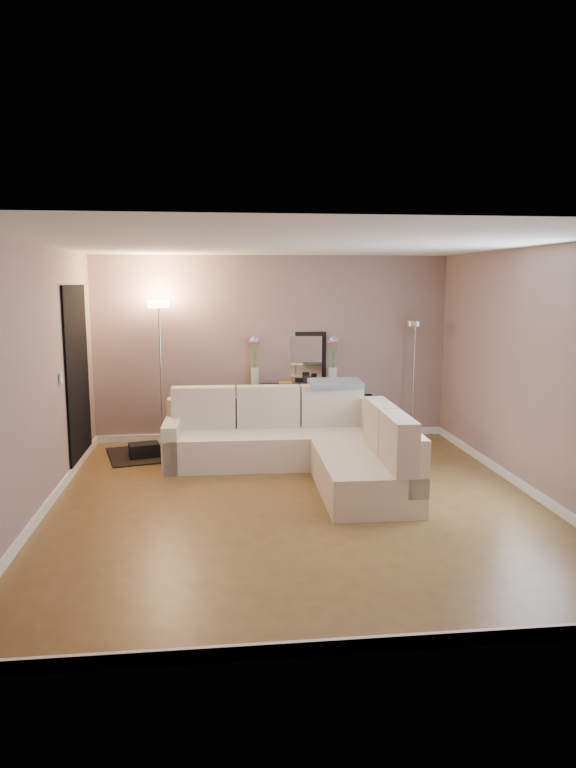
{
  "coord_description": "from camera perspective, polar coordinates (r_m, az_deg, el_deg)",
  "views": [
    {
      "loc": [
        -0.79,
        -6.27,
        2.24
      ],
      "look_at": [
        0.0,
        0.8,
        1.1
      ],
      "focal_mm": 30.0,
      "sensor_mm": 36.0,
      "label": 1
    }
  ],
  "objects": [
    {
      "name": "leaning_mirror",
      "position": [
        9.16,
        0.51,
        2.42
      ],
      "size": [
        0.92,
        0.13,
        0.72
      ],
      "color": "black",
      "rests_on": "console_table"
    },
    {
      "name": "baseboard_back",
      "position": [
        9.3,
        -1.33,
        -4.52
      ],
      "size": [
        5.0,
        0.03,
        0.1
      ],
      "primitive_type": "cube",
      "color": "white",
      "rests_on": "ground"
    },
    {
      "name": "doorway",
      "position": [
        8.22,
        -18.18,
        0.68
      ],
      "size": [
        0.02,
        1.2,
        2.2
      ],
      "primitive_type": "cube",
      "color": "black",
      "rests_on": "ground"
    },
    {
      "name": "floor",
      "position": [
        6.7,
        0.77,
        -10.46
      ],
      "size": [
        5.0,
        5.5,
        0.01
      ],
      "primitive_type": "cube",
      "color": "brown",
      "rests_on": "ground"
    },
    {
      "name": "flower_vase_left",
      "position": [
        9.01,
        -2.98,
        1.79
      ],
      "size": [
        0.15,
        0.13,
        0.69
      ],
      "color": "silver",
      "rests_on": "console_table"
    },
    {
      "name": "ceiling",
      "position": [
        6.33,
        0.83,
        12.42
      ],
      "size": [
        5.0,
        5.5,
        0.01
      ],
      "primitive_type": "cube",
      "color": "white",
      "rests_on": "ground"
    },
    {
      "name": "throw_blanket",
      "position": [
        8.21,
        4.26,
        0.1
      ],
      "size": [
        0.68,
        0.41,
        0.09
      ],
      "primitive_type": "cube",
      "rotation": [
        0.1,
        0.0,
        0.03
      ],
      "color": "gray",
      "rests_on": "sectional_sofa"
    },
    {
      "name": "baseboard_front",
      "position": [
        4.23,
        5.76,
        -22.12
      ],
      "size": [
        5.0,
        0.03,
        0.1
      ],
      "primitive_type": "cube",
      "color": "white",
      "rests_on": "ground"
    },
    {
      "name": "switch_plate",
      "position": [
        7.39,
        -19.54,
        0.49
      ],
      "size": [
        0.02,
        0.08,
        0.12
      ],
      "primitive_type": "cube",
      "color": "white",
      "rests_on": "ground"
    },
    {
      "name": "wall_right",
      "position": [
        7.14,
        21.2,
        0.93
      ],
      "size": [
        0.02,
        5.5,
        2.6
      ],
      "primitive_type": "cube",
      "color": "gray",
      "rests_on": "ground"
    },
    {
      "name": "table_decor",
      "position": [
        9.01,
        0.52,
        0.13
      ],
      "size": [
        0.55,
        0.15,
        0.13
      ],
      "color": "gold",
      "rests_on": "console_table"
    },
    {
      "name": "console_table",
      "position": [
        9.11,
        0.01,
        -2.21
      ],
      "size": [
        1.33,
        0.48,
        0.8
      ],
      "color": "black",
      "rests_on": "floor"
    },
    {
      "name": "flower_vase_right",
      "position": [
        9.03,
        4.04,
        1.79
      ],
      "size": [
        0.15,
        0.13,
        0.69
      ],
      "color": "silver",
      "rests_on": "console_table"
    },
    {
      "name": "wall_front",
      "position": [
        3.71,
        6.15,
        -5.59
      ],
      "size": [
        5.0,
        0.02,
        2.6
      ],
      "primitive_type": "cube",
      "color": "gray",
      "rests_on": "ground"
    },
    {
      "name": "sectional_sofa",
      "position": [
        7.63,
        1.51,
        -5.25
      ],
      "size": [
        2.67,
        2.6,
        0.94
      ],
      "color": "beige",
      "rests_on": "floor"
    },
    {
      "name": "floor_lamp_unlit",
      "position": [
        9.19,
        11.17,
        2.44
      ],
      "size": [
        0.3,
        0.3,
        1.7
      ],
      "color": "silver",
      "rests_on": "floor"
    },
    {
      "name": "baseboard_right",
      "position": [
        7.4,
        20.47,
        -8.69
      ],
      "size": [
        0.03,
        5.5,
        0.1
      ],
      "primitive_type": "cube",
      "color": "white",
      "rests_on": "ground"
    },
    {
      "name": "wall_back",
      "position": [
        9.11,
        -1.37,
        3.18
      ],
      "size": [
        5.0,
        0.02,
        2.6
      ],
      "primitive_type": "cube",
      "color": "gray",
      "rests_on": "ground"
    },
    {
      "name": "black_bag",
      "position": [
        8.49,
        -12.66,
        -5.95
      ],
      "size": [
        0.42,
        0.34,
        0.24
      ],
      "primitive_type": "cube",
      "rotation": [
        0.0,
        0.0,
        0.25
      ],
      "color": "black",
      "rests_on": "charcoal_rug"
    },
    {
      "name": "baseboard_left",
      "position": [
        6.85,
        -20.67,
        -10.14
      ],
      "size": [
        0.03,
        5.5,
        0.1
      ],
      "primitive_type": "cube",
      "color": "white",
      "rests_on": "ground"
    },
    {
      "name": "wall_left",
      "position": [
        6.56,
        -21.5,
        0.24
      ],
      "size": [
        0.02,
        5.5,
        2.6
      ],
      "primitive_type": "cube",
      "color": "gray",
      "rests_on": "ground"
    },
    {
      "name": "floor_lamp_lit",
      "position": [
        8.78,
        -11.31,
        3.45
      ],
      "size": [
        0.34,
        0.34,
        1.98
      ],
      "color": "silver",
      "rests_on": "floor"
    },
    {
      "name": "charcoal_rug",
      "position": [
        8.64,
        -11.32,
        -6.03
      ],
      "size": [
        1.49,
        1.26,
        0.02
      ],
      "primitive_type": "cube",
      "rotation": [
        0.0,
        0.0,
        0.25
      ],
      "color": "black",
      "rests_on": "floor"
    }
  ]
}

